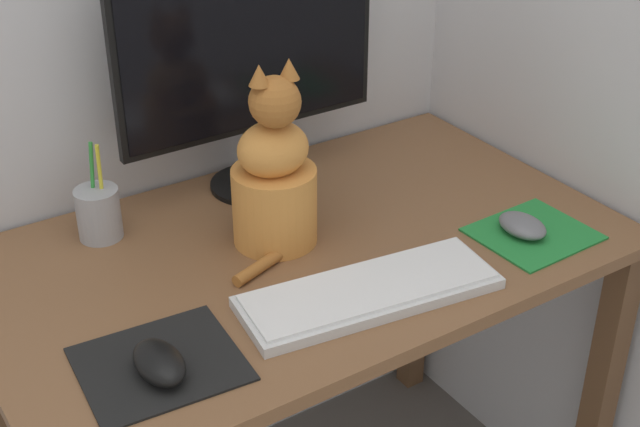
{
  "coord_description": "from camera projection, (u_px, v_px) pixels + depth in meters",
  "views": [
    {
      "loc": [
        -0.69,
        -1.12,
        1.56
      ],
      "look_at": [
        -0.01,
        -0.08,
        0.85
      ],
      "focal_mm": 50.0,
      "sensor_mm": 36.0,
      "label": 1
    }
  ],
  "objects": [
    {
      "name": "monitor",
      "position": [
        249.0,
        56.0,
        1.6
      ],
      "size": [
        0.52,
        0.17,
        0.47
      ],
      "color": "black",
      "rests_on": "desk"
    },
    {
      "name": "cat",
      "position": [
        274.0,
        178.0,
        1.5
      ],
      "size": [
        0.21,
        0.18,
        0.33
      ],
      "rotation": [
        0.0,
        0.0,
        -0.02
      ],
      "color": "#D6893D",
      "rests_on": "desk"
    },
    {
      "name": "pen_cup",
      "position": [
        99.0,
        213.0,
        1.55
      ],
      "size": [
        0.08,
        0.08,
        0.18
      ],
      "color": "#99999E",
      "rests_on": "desk"
    },
    {
      "name": "computer_mouse_left",
      "position": [
        159.0,
        363.0,
        1.23
      ],
      "size": [
        0.06,
        0.11,
        0.04
      ],
      "color": "black",
      "rests_on": "mousepad_left"
    },
    {
      "name": "mousepad_right",
      "position": [
        533.0,
        234.0,
        1.58
      ],
      "size": [
        0.2,
        0.18,
        0.0
      ],
      "rotation": [
        0.0,
        0.0,
        0.03
      ],
      "color": "#238438",
      "rests_on": "desk"
    },
    {
      "name": "mousepad_left",
      "position": [
        160.0,
        364.0,
        1.26
      ],
      "size": [
        0.24,
        0.21,
        0.0
      ],
      "rotation": [
        0.0,
        0.0,
        -0.08
      ],
      "color": "black",
      "rests_on": "desk"
    },
    {
      "name": "computer_mouse_right",
      "position": [
        522.0,
        226.0,
        1.57
      ],
      "size": [
        0.07,
        0.1,
        0.03
      ],
      "color": "slate",
      "rests_on": "mousepad_right"
    },
    {
      "name": "desk",
      "position": [
        302.0,
        301.0,
        1.6
      ],
      "size": [
        1.11,
        0.66,
        0.75
      ],
      "color": "brown",
      "rests_on": "ground_plane"
    },
    {
      "name": "keyboard",
      "position": [
        369.0,
        291.0,
        1.4
      ],
      "size": [
        0.43,
        0.2,
        0.02
      ],
      "rotation": [
        0.0,
        0.0,
        -0.13
      ],
      "color": "silver",
      "rests_on": "desk"
    }
  ]
}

